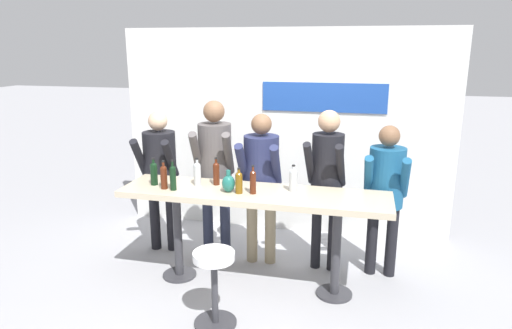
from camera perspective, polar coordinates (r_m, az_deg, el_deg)
ground_plane at (r=4.92m, az=-0.28°, el=-14.78°), size 40.00×40.00×0.00m
back_wall at (r=5.95m, az=3.45°, el=4.05°), size 4.27×0.12×2.64m
tasting_table at (r=4.55m, az=-0.29°, el=-5.04°), size 2.67×0.66×1.02m
bar_stool at (r=4.11m, az=-5.23°, el=-13.84°), size 0.38×0.38×0.70m
person_far_left at (r=5.45m, az=-11.92°, el=-0.26°), size 0.48×0.58×1.69m
person_left at (r=5.17m, az=-5.15°, el=0.31°), size 0.50×0.62×1.83m
person_center_left at (r=5.00m, az=0.65°, el=-1.12°), size 0.48×0.57×1.71m
person_center at (r=4.88m, az=8.85°, el=-1.01°), size 0.43×0.56×1.78m
person_center_right at (r=4.91m, az=15.91°, el=-2.54°), size 0.45×0.54×1.64m
wine_bottle_0 at (r=4.64m, az=-11.45°, el=-1.41°), size 0.07×0.07×0.29m
wine_bottle_1 at (r=4.49m, az=4.68°, el=-1.80°), size 0.08×0.08×0.27m
wine_bottle_2 at (r=4.58m, az=-10.35°, el=-1.49°), size 0.06×0.06×0.31m
wine_bottle_3 at (r=4.40m, az=-0.38°, el=-2.06°), size 0.06×0.06×0.29m
wine_bottle_4 at (r=4.70m, az=-7.35°, el=-1.02°), size 0.07×0.07×0.29m
wine_bottle_5 at (r=4.42m, az=-2.15°, el=-2.13°), size 0.07×0.07×0.25m
wine_bottle_6 at (r=4.80m, az=-12.65°, el=-0.97°), size 0.07×0.07×0.28m
wine_bottle_7 at (r=4.70m, az=-4.99°, el=-0.98°), size 0.07×0.07×0.29m
decorative_vase at (r=4.48m, az=-3.46°, el=-2.34°), size 0.13×0.13×0.22m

